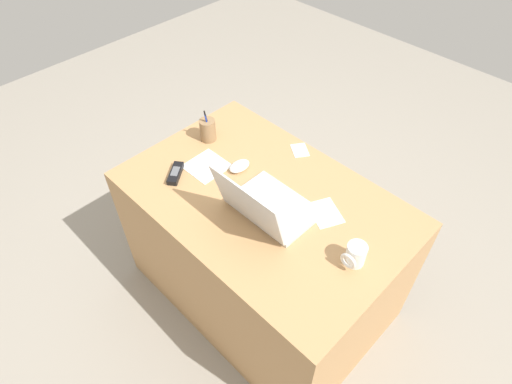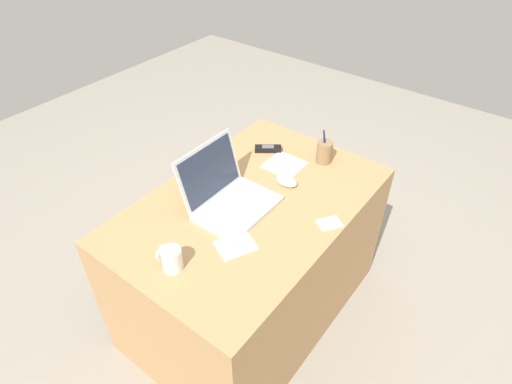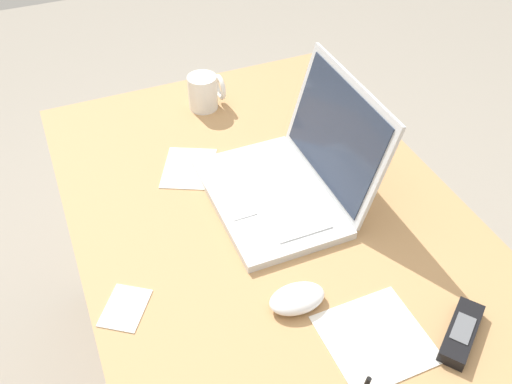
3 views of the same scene
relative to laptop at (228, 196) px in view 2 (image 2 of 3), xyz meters
The scene contains 10 objects.
ground_plane 0.79m from the laptop, 42.88° to the right, with size 6.00×6.00×0.00m, color gray.
desk 0.43m from the laptop, 42.88° to the right, with size 1.21×0.79×0.73m, color tan.
laptop is the anchor object (origin of this frame).
computer_mouse 0.30m from the laptop, 23.01° to the right, with size 0.07×0.10×0.03m, color white.
coffee_mug_white 0.39m from the laptop, behind, with size 0.07×0.09×0.09m.
cordless_phone 0.45m from the laptop, 14.35° to the left, with size 0.11×0.13×0.03m.
pen_holder 0.55m from the laptop, 16.42° to the right, with size 0.08×0.08×0.17m.
paper_note_near_laptop 0.39m from the laptop, ahead, with size 0.17×0.17×0.00m, color white.
paper_note_left 0.25m from the laptop, 133.16° to the right, with size 0.14×0.11×0.00m, color white.
paper_note_right 0.43m from the laptop, 68.14° to the right, with size 0.09×0.07×0.00m, color white.
Camera 2 is at (-1.10, -0.87, 1.93)m, focal length 30.09 mm.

